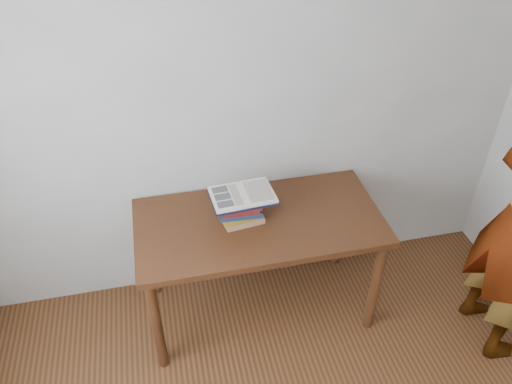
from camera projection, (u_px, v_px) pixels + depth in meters
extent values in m
cube|color=beige|center=(235.00, 102.00, 2.74)|extent=(3.50, 0.04, 2.60)
cube|color=#4F2413|center=(259.00, 223.00, 2.82)|extent=(1.39, 0.70, 0.04)
cylinder|color=#4F2413|center=(157.00, 325.00, 2.71)|extent=(0.06, 0.06, 0.71)
cylinder|color=#4F2413|center=(375.00, 286.00, 2.93)|extent=(0.06, 0.06, 0.71)
cylinder|color=#4F2413|center=(151.00, 252.00, 3.16)|extent=(0.06, 0.06, 0.71)
cylinder|color=#4F2413|center=(341.00, 223.00, 3.38)|extent=(0.06, 0.06, 0.71)
cube|color=#A77E56|center=(242.00, 217.00, 2.80)|extent=(0.24, 0.19, 0.03)
cube|color=#A48525|center=(239.00, 214.00, 2.77)|extent=(0.23, 0.18, 0.03)
cube|color=#182948|center=(239.00, 209.00, 2.76)|extent=(0.24, 0.18, 0.03)
cube|color=maroon|center=(239.00, 206.00, 2.73)|extent=(0.22, 0.17, 0.03)
cube|color=maroon|center=(241.00, 202.00, 2.71)|extent=(0.21, 0.17, 0.03)
cube|color=black|center=(242.00, 196.00, 2.72)|extent=(0.36, 0.27, 0.01)
cube|color=beige|center=(227.00, 197.00, 2.69)|extent=(0.18, 0.24, 0.02)
cube|color=beige|center=(258.00, 192.00, 2.73)|extent=(0.18, 0.24, 0.02)
cylinder|color=beige|center=(242.00, 195.00, 2.71)|extent=(0.03, 0.23, 0.01)
cube|color=black|center=(220.00, 190.00, 2.73)|extent=(0.09, 0.06, 0.00)
cube|color=black|center=(223.00, 197.00, 2.68)|extent=(0.09, 0.06, 0.00)
cube|color=black|center=(226.00, 204.00, 2.63)|extent=(0.09, 0.06, 0.00)
cube|color=#BAB1A1|center=(236.00, 195.00, 2.69)|extent=(0.06, 0.19, 0.00)
cube|color=#BAB1A1|center=(258.00, 190.00, 2.72)|extent=(0.15, 0.20, 0.00)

